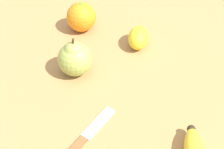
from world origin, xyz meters
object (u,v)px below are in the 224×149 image
object	(u,v)px
orange	(81,17)
paring_knife	(86,136)
pear	(75,58)
lemon	(138,37)

from	to	relation	value
orange	paring_knife	distance (m)	0.36
pear	paring_knife	world-z (taller)	pear
lemon	paring_knife	size ratio (longest dim) A/B	0.59
paring_knife	lemon	bearing A→B (deg)	102.79
orange	pear	distance (m)	0.17
orange	paring_knife	xyz separation A→B (m)	(-0.35, -0.05, -0.04)
pear	paring_knife	bearing A→B (deg)	-166.12
orange	pear	xyz separation A→B (m)	(-0.17, -0.01, 0.00)
lemon	paring_knife	bearing A→B (deg)	160.82
lemon	paring_knife	distance (m)	0.31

